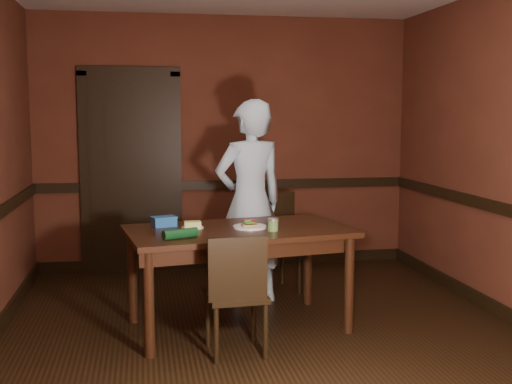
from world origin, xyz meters
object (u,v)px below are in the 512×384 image
object	(u,v)px
dining_table	(238,278)
sandwich_plate	(250,226)
chair_far	(273,243)
cheese_saucer	(193,225)
person	(250,202)
food_tub	(164,221)
chair_near	(236,293)
sauce_jar	(273,225)

from	to	relation	value
dining_table	sandwich_plate	size ratio (longest dim) A/B	6.47
chair_far	cheese_saucer	size ratio (longest dim) A/B	5.35
dining_table	person	world-z (taller)	person
sandwich_plate	food_tub	xyz separation A→B (m)	(-0.65, 0.18, 0.02)
cheese_saucer	food_tub	bearing A→B (deg)	152.74
chair_far	food_tub	world-z (taller)	chair_far
food_tub	chair_near	bearing A→B (deg)	-74.38
dining_table	person	xyz separation A→B (m)	(0.21, 0.67, 0.50)
cheese_saucer	dining_table	bearing A→B (deg)	-12.16
dining_table	chair_near	world-z (taller)	chair_near
sauce_jar	dining_table	bearing A→B (deg)	148.34
chair_near	cheese_saucer	bearing A→B (deg)	-71.11
chair_near	person	xyz separation A→B (m)	(0.30, 1.20, 0.47)
dining_table	cheese_saucer	size ratio (longest dim) A/B	9.87
person	cheese_saucer	world-z (taller)	person
person	sauce_jar	xyz separation A→B (m)	(0.04, -0.82, -0.06)
sauce_jar	cheese_saucer	world-z (taller)	sauce_jar
chair_far	person	size ratio (longest dim) A/B	0.51
dining_table	person	bearing A→B (deg)	64.11
dining_table	sandwich_plate	distance (m)	0.42
sauce_jar	sandwich_plate	bearing A→B (deg)	134.89
sandwich_plate	cheese_saucer	size ratio (longest dim) A/B	1.53
dining_table	person	size ratio (longest dim) A/B	0.94
dining_table	chair_near	size ratio (longest dim) A/B	1.96
sandwich_plate	food_tub	size ratio (longest dim) A/B	1.19
chair_near	sandwich_plate	world-z (taller)	chair_near
sandwich_plate	food_tub	distance (m)	0.68
chair_near	cheese_saucer	xyz separation A→B (m)	(-0.25, 0.60, 0.38)
sandwich_plate	sauce_jar	world-z (taller)	sauce_jar
chair_near	sauce_jar	size ratio (longest dim) A/B	8.95
food_tub	sauce_jar	bearing A→B (deg)	-40.34
dining_table	chair_far	bearing A→B (deg)	55.06
cheese_saucer	chair_far	bearing A→B (deg)	47.95
cheese_saucer	food_tub	distance (m)	0.24
sauce_jar	food_tub	bearing A→B (deg)	157.29
dining_table	chair_far	world-z (taller)	chair_far
sandwich_plate	cheese_saucer	xyz separation A→B (m)	(-0.44, 0.07, 0.00)
chair_far	sandwich_plate	bearing A→B (deg)	-125.30
dining_table	sauce_jar	size ratio (longest dim) A/B	17.55
cheese_saucer	person	bearing A→B (deg)	47.52
person	sandwich_plate	size ratio (longest dim) A/B	6.89
chair_near	sauce_jar	bearing A→B (deg)	-136.18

